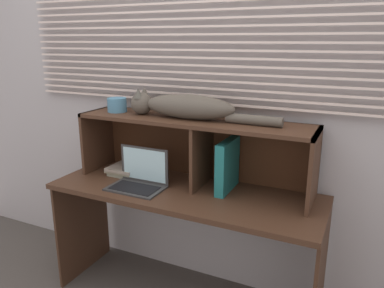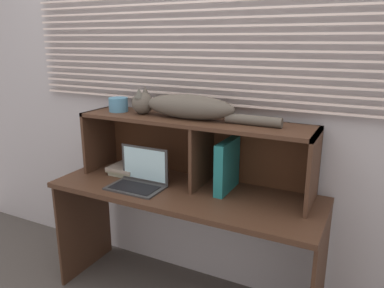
{
  "view_description": "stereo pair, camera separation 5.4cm",
  "coord_description": "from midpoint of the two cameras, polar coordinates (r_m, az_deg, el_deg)",
  "views": [
    {
      "loc": [
        0.91,
        -1.56,
        1.58
      ],
      "look_at": [
        0.0,
        0.34,
        0.99
      ],
      "focal_mm": 34.91,
      "sensor_mm": 36.0,
      "label": 1
    },
    {
      "loc": [
        0.95,
        -1.54,
        1.58
      ],
      "look_at": [
        0.0,
        0.34,
        0.99
      ],
      "focal_mm": 34.91,
      "sensor_mm": 36.0,
      "label": 2
    }
  ],
  "objects": [
    {
      "name": "cat",
      "position": [
        2.16,
        -2.03,
        5.76
      ],
      "size": [
        0.93,
        0.16,
        0.16
      ],
      "color": "#534C42",
      "rests_on": "hutch_shelf_unit"
    },
    {
      "name": "laptop",
      "position": [
        2.23,
        -8.78,
        -5.24
      ],
      "size": [
        0.32,
        0.21,
        0.23
      ],
      "color": "#353535",
      "rests_on": "desk"
    },
    {
      "name": "book_stack",
      "position": [
        2.48,
        -10.23,
        -3.72
      ],
      "size": [
        0.21,
        0.26,
        0.05
      ],
      "color": "gray",
      "rests_on": "desk"
    },
    {
      "name": "small_basket",
      "position": [
        2.42,
        -12.01,
        5.87
      ],
      "size": [
        0.12,
        0.12,
        0.09
      ],
      "primitive_type": "cylinder",
      "color": "teal",
      "rests_on": "hutch_shelf_unit"
    },
    {
      "name": "desk",
      "position": [
        2.24,
        -1.92,
        -10.26
      ],
      "size": [
        1.59,
        0.56,
        0.74
      ],
      "color": "#452B1C",
      "rests_on": "ground"
    },
    {
      "name": "binder_upright",
      "position": [
        2.13,
        4.71,
        -3.31
      ],
      "size": [
        0.05,
        0.26,
        0.3
      ],
      "primitive_type": "cube",
      "color": "#1E7272",
      "rests_on": "desk"
    },
    {
      "name": "hutch_shelf_unit",
      "position": [
        2.2,
        -0.19,
        1.05
      ],
      "size": [
        1.41,
        0.32,
        0.4
      ],
      "color": "#452B1C",
      "rests_on": "desk"
    },
    {
      "name": "back_panel_with_blinds",
      "position": [
        2.32,
        1.57,
        7.59
      ],
      "size": [
        4.4,
        0.08,
        2.5
      ],
      "color": "#B5B2B4",
      "rests_on": "ground"
    }
  ]
}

